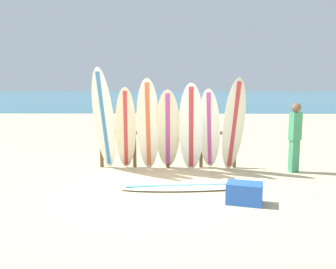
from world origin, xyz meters
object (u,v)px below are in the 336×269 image
(surfboard_leaning_center_left, at_px, (148,125))
(surfboard_leaning_center_right, at_px, (191,128))
(surfboard_rack, at_px, (168,142))
(surfboard_leaning_center, at_px, (168,130))
(small_boat_offshore, at_px, (103,101))
(surfboard_leaning_far_right, at_px, (234,125))
(beachgoer_standing, at_px, (295,134))
(surfboard_leaning_right, at_px, (209,130))
(surfboard_leaning_left, at_px, (126,129))
(surfboard_lying_on_sand, at_px, (193,187))
(surfboard_leaning_far_left, at_px, (104,120))
(cooler_box, at_px, (244,193))

(surfboard_leaning_center_left, distance_m, surfboard_leaning_center_right, 1.00)
(surfboard_rack, relative_size, surfboard_leaning_center_right, 1.62)
(surfboard_leaning_center, xyz_separation_m, small_boat_offshore, (-7.45, 29.97, -0.71))
(surfboard_leaning_far_right, height_order, beachgoer_standing, surfboard_leaning_far_right)
(surfboard_leaning_right, xyz_separation_m, surfboard_leaning_far_right, (0.55, -0.05, 0.12))
(surfboard_leaning_left, distance_m, surfboard_lying_on_sand, 2.23)
(surfboard_leaning_center, distance_m, beachgoer_standing, 2.93)
(surfboard_leaning_far_left, height_order, surfboard_leaning_right, surfboard_leaning_far_left)
(surfboard_rack, relative_size, surfboard_lying_on_sand, 1.17)
(surfboard_rack, height_order, small_boat_offshore, surfboard_rack)
(surfboard_leaning_left, distance_m, surfboard_leaning_right, 1.94)
(surfboard_leaning_left, xyz_separation_m, surfboard_lying_on_sand, (1.48, -1.36, -0.96))
(surfboard_leaning_far_left, relative_size, beachgoer_standing, 1.50)
(surfboard_leaning_far_left, height_order, beachgoer_standing, surfboard_leaning_far_left)
(surfboard_leaning_far_left, height_order, surfboard_lying_on_sand, surfboard_leaning_far_left)
(surfboard_leaning_far_left, relative_size, surfboard_leaning_center, 1.25)
(surfboard_leaning_far_left, distance_m, surfboard_lying_on_sand, 2.66)
(surfboard_leaning_right, bearing_deg, surfboard_leaning_center_left, -178.14)
(surfboard_leaning_far_left, relative_size, surfboard_lying_on_sand, 0.84)
(surfboard_leaning_far_right, bearing_deg, surfboard_lying_on_sand, -126.63)
(surfboard_rack, relative_size, surfboard_leaning_far_right, 1.54)
(small_boat_offshore, bearing_deg, beachgoer_standing, -70.95)
(surfboard_rack, height_order, surfboard_leaning_far_right, surfboard_leaning_far_right)
(surfboard_leaning_center_left, bearing_deg, cooler_box, -51.00)
(small_boat_offshore, bearing_deg, surfboard_leaning_far_left, -78.74)
(surfboard_leaning_right, xyz_separation_m, cooler_box, (0.39, -2.27, -0.79))
(surfboard_leaning_right, bearing_deg, beachgoer_standing, -1.97)
(surfboard_leaning_right, bearing_deg, surfboard_leaning_far_right, -5.35)
(surfboard_leaning_right, xyz_separation_m, surfboard_lying_on_sand, (-0.46, -1.41, -0.94))
(cooler_box, bearing_deg, surfboard_rack, 133.14)
(surfboard_leaning_center_left, relative_size, cooler_box, 3.62)
(surfboard_leaning_left, xyz_separation_m, surfboard_leaning_center_left, (0.52, 0.00, 0.10))
(surfboard_leaning_far_right, height_order, small_boat_offshore, surfboard_leaning_far_right)
(surfboard_leaning_left, distance_m, surfboard_leaning_center_right, 1.52)
(surfboard_leaning_center, xyz_separation_m, surfboard_lying_on_sand, (0.51, -1.41, -0.93))
(surfboard_leaning_center_left, bearing_deg, surfboard_leaning_center, 6.42)
(surfboard_leaning_right, height_order, beachgoer_standing, surfboard_leaning_right)
(cooler_box, bearing_deg, surfboard_leaning_far_left, 157.96)
(surfboard_rack, bearing_deg, surfboard_leaning_right, -20.89)
(surfboard_rack, relative_size, surfboard_leaning_center, 1.74)
(surfboard_lying_on_sand, relative_size, cooler_box, 4.79)
(surfboard_leaning_center_right, xyz_separation_m, surfboard_lying_on_sand, (-0.03, -1.34, -1.00))
(surfboard_leaning_center_right, relative_size, surfboard_leaning_far_right, 0.95)
(surfboard_leaning_far_left, relative_size, surfboard_leaning_right, 1.24)
(surfboard_lying_on_sand, bearing_deg, small_boat_offshore, 104.23)
(small_boat_offshore, distance_m, cooler_box, 33.43)
(surfboard_leaning_left, relative_size, surfboard_lying_on_sand, 0.69)
(surfboard_leaning_far_right, height_order, surfboard_lying_on_sand, surfboard_leaning_far_right)
(surfboard_leaning_center_right, bearing_deg, cooler_box, -69.89)
(cooler_box, bearing_deg, surfboard_leaning_right, 115.63)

